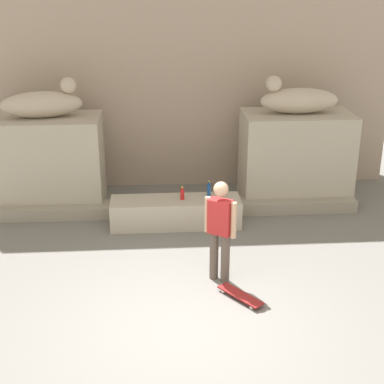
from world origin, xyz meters
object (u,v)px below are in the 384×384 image
at_px(statue_reclining_right, 298,100).
at_px(skater, 220,227).
at_px(skateboard, 240,295).
at_px(bottle_blue, 209,190).
at_px(statue_reclining_left, 43,103).
at_px(bottle_red, 182,194).

height_order(statue_reclining_right, skater, statue_reclining_right).
relative_size(statue_reclining_right, skateboard, 2.12).
bearing_deg(bottle_blue, statue_reclining_left, 161.79).
bearing_deg(bottle_red, statue_reclining_left, 155.77).
xyz_separation_m(statue_reclining_right, bottle_red, (-2.42, -1.20, -1.53)).
bearing_deg(bottle_blue, statue_reclining_right, 28.87).
xyz_separation_m(bottle_red, bottle_blue, (0.52, 0.15, 0.02)).
distance_m(statue_reclining_right, skater, 4.06).
xyz_separation_m(statue_reclining_left, bottle_blue, (3.21, -1.05, -1.51)).
relative_size(statue_reclining_right, bottle_red, 6.21).
xyz_separation_m(skater, bottle_red, (-0.48, 2.13, -0.28)).
bearing_deg(statue_reclining_right, skater, 59.07).
xyz_separation_m(skater, skateboard, (0.25, -0.60, -0.86)).
bearing_deg(skateboard, bottle_blue, -33.26).
bearing_deg(skateboard, statue_reclining_left, 3.58).
bearing_deg(statue_reclining_left, skateboard, -58.47).
distance_m(skater, bottle_blue, 2.30).
relative_size(skater, skateboard, 2.21).
xyz_separation_m(skateboard, bottle_red, (-0.73, 2.73, 0.58)).
height_order(statue_reclining_left, bottle_red, statue_reclining_left).
bearing_deg(skater, skateboard, 146.56).
relative_size(statue_reclining_left, bottle_red, 6.46).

